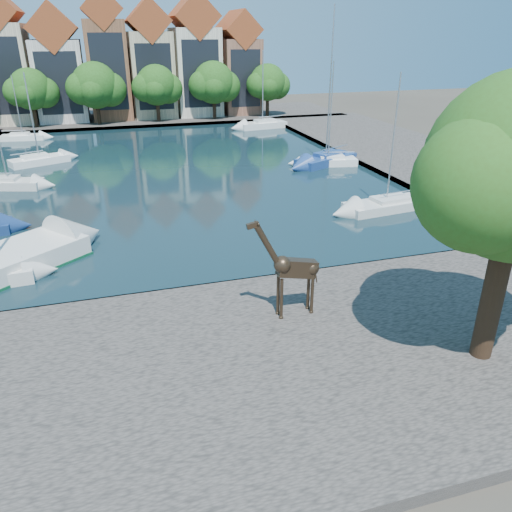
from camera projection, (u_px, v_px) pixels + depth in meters
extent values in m
plane|color=#38332B|center=(237.00, 288.00, 25.62)|extent=(160.00, 160.00, 0.00)
cube|color=black|center=(171.00, 172.00, 46.54)|extent=(38.00, 50.00, 0.08)
cube|color=#544D48|center=(282.00, 363.00, 19.40)|extent=(50.00, 14.00, 0.50)
cube|color=#544D48|center=(141.00, 118.00, 74.38)|extent=(60.00, 16.00, 0.50)
cube|color=#544D48|center=(406.00, 152.00, 53.02)|extent=(14.00, 52.00, 0.50)
cylinder|color=#332114|center=(494.00, 292.00, 18.39)|extent=(0.80, 0.80, 5.50)
sphere|color=#294F16|center=(483.00, 184.00, 15.79)|extent=(4.48, 4.48, 4.48)
cube|color=beige|center=(9.00, 74.00, 67.24)|extent=(5.88, 9.00, 12.50)
cube|color=black|center=(3.00, 77.00, 63.33)|extent=(4.80, 0.05, 9.38)
cube|color=silver|center=(61.00, 81.00, 69.36)|extent=(6.37, 9.00, 10.50)
cube|color=brown|center=(53.00, 28.00, 66.61)|extent=(6.43, 9.18, 6.43)
cube|color=black|center=(59.00, 84.00, 65.45)|extent=(5.20, 0.05, 7.88)
cube|color=brown|center=(108.00, 70.00, 70.55)|extent=(5.39, 9.00, 13.00)
cube|color=brown|center=(101.00, 9.00, 67.38)|extent=(5.44, 9.18, 5.44)
cube|color=black|center=(109.00, 72.00, 66.64)|extent=(4.40, 0.05, 9.75)
cube|color=#C3B18B|center=(151.00, 75.00, 72.43)|extent=(5.88, 9.00, 11.50)
cube|color=brown|center=(147.00, 21.00, 69.52)|extent=(5.94, 9.18, 5.94)
cube|color=black|center=(155.00, 77.00, 68.53)|extent=(4.80, 0.05, 8.62)
cube|color=beige|center=(195.00, 72.00, 74.04)|extent=(6.37, 9.00, 12.00)
cube|color=brown|center=(193.00, 17.00, 70.98)|extent=(6.43, 9.18, 6.43)
cube|color=black|center=(201.00, 74.00, 70.13)|extent=(5.20, 0.05, 9.00)
cube|color=brown|center=(238.00, 76.00, 76.06)|extent=(5.39, 9.00, 10.50)
cube|color=brown|center=(237.00, 30.00, 73.40)|extent=(5.44, 9.18, 5.44)
cube|color=black|center=(246.00, 79.00, 72.15)|extent=(4.40, 0.05, 7.88)
cylinder|color=#332114|center=(35.00, 114.00, 65.14)|extent=(0.50, 0.50, 3.20)
sphere|color=#204313|center=(30.00, 89.00, 63.84)|extent=(5.20, 5.20, 5.20)
sphere|color=#204313|center=(44.00, 93.00, 64.73)|extent=(3.90, 3.90, 3.90)
sphere|color=#204313|center=(18.00, 92.00, 63.22)|extent=(3.64, 3.64, 3.64)
cylinder|color=#332114|center=(98.00, 112.00, 67.24)|extent=(0.50, 0.50, 3.20)
sphere|color=#204313|center=(95.00, 85.00, 65.84)|extent=(6.00, 6.00, 6.00)
sphere|color=#204313|center=(110.00, 89.00, 66.82)|extent=(4.50, 4.50, 4.50)
sphere|color=#204313|center=(82.00, 88.00, 65.18)|extent=(4.20, 4.20, 4.20)
cylinder|color=#332114|center=(158.00, 109.00, 69.34)|extent=(0.50, 0.50, 3.20)
sphere|color=#204313|center=(156.00, 85.00, 68.02)|extent=(5.40, 5.40, 5.40)
sphere|color=#204313|center=(168.00, 89.00, 68.93)|extent=(4.05, 4.05, 4.05)
sphere|color=#204313|center=(146.00, 88.00, 67.39)|extent=(3.78, 3.78, 3.78)
cylinder|color=#332114|center=(214.00, 107.00, 71.45)|extent=(0.50, 0.50, 3.20)
sphere|color=#204313|center=(214.00, 82.00, 70.07)|extent=(5.80, 5.80, 5.80)
sphere|color=#204313|center=(225.00, 86.00, 71.03)|extent=(4.35, 4.35, 4.35)
sphere|color=#204313|center=(203.00, 85.00, 69.42)|extent=(4.06, 4.06, 4.06)
cylinder|color=#332114|center=(267.00, 105.00, 73.55)|extent=(0.50, 0.50, 3.20)
sphere|color=#204313|center=(268.00, 82.00, 72.25)|extent=(5.20, 5.20, 5.20)
sphere|color=#204313|center=(277.00, 86.00, 73.13)|extent=(3.90, 3.90, 3.90)
sphere|color=#204313|center=(259.00, 85.00, 71.63)|extent=(3.64, 3.64, 3.64)
cylinder|color=#312418|center=(281.00, 299.00, 21.55)|extent=(0.15, 0.15, 1.92)
cylinder|color=#312418|center=(278.00, 295.00, 21.90)|extent=(0.15, 0.15, 1.92)
cylinder|color=#312418|center=(312.00, 294.00, 21.99)|extent=(0.15, 0.15, 1.92)
cylinder|color=#312418|center=(308.00, 290.00, 22.34)|extent=(0.15, 0.15, 1.92)
cube|color=#312418|center=(297.00, 268.00, 21.43)|extent=(1.88, 0.58, 1.12)
cylinder|color=#312418|center=(268.00, 246.00, 20.51)|extent=(1.24, 0.33, 1.98)
cube|color=#312418|center=(253.00, 225.00, 19.91)|extent=(0.54, 0.19, 0.30)
cube|color=silver|center=(8.00, 183.00, 41.43)|extent=(5.80, 3.44, 0.88)
cube|color=silver|center=(7.00, 179.00, 41.31)|extent=(2.69, 1.99, 0.49)
cube|color=white|center=(39.00, 160.00, 48.95)|extent=(5.80, 4.03, 0.88)
cube|color=white|center=(39.00, 157.00, 48.83)|extent=(2.74, 2.22, 0.49)
cylinder|color=#B2B2B7|center=(31.00, 116.00, 47.23)|extent=(0.12, 0.12, 7.86)
cube|color=white|center=(23.00, 137.00, 59.88)|extent=(5.08, 2.29, 0.79)
cube|color=white|center=(22.00, 134.00, 59.77)|extent=(2.28, 1.45, 0.44)
cylinder|color=#B2B2B7|center=(17.00, 106.00, 58.40)|extent=(0.10, 0.10, 6.73)
cube|color=beige|center=(386.00, 204.00, 36.41)|extent=(6.59, 2.98, 0.84)
cube|color=beige|center=(387.00, 200.00, 36.29)|extent=(2.95, 1.88, 0.47)
cylinder|color=#B2B2B7|center=(393.00, 140.00, 34.49)|extent=(0.11, 0.11, 8.86)
cube|color=navy|center=(326.00, 159.00, 48.97)|extent=(7.07, 4.94, 1.00)
cube|color=navy|center=(326.00, 155.00, 48.83)|extent=(3.35, 2.72, 0.56)
cylinder|color=#B2B2B7|center=(330.00, 84.00, 46.10)|extent=(0.13, 0.13, 13.37)
cube|color=white|center=(328.00, 161.00, 48.56)|extent=(5.74, 2.95, 0.87)
cube|color=white|center=(328.00, 158.00, 48.44)|extent=(2.61, 1.79, 0.48)
cylinder|color=#B2B2B7|center=(331.00, 111.00, 46.64)|extent=(0.12, 0.12, 8.83)
cube|color=silver|center=(263.00, 124.00, 67.09)|extent=(6.63, 3.10, 1.03)
cube|color=silver|center=(263.00, 122.00, 66.95)|extent=(2.98, 1.94, 0.57)
cylinder|color=#B2B2B7|center=(263.00, 87.00, 65.12)|extent=(0.14, 0.14, 9.00)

